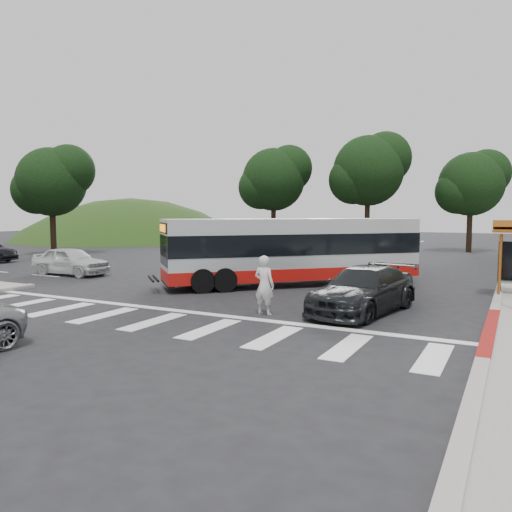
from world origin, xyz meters
The scene contains 13 objects.
ground centered at (0.00, 0.00, 0.00)m, with size 140.00×140.00×0.00m, color black.
curb_east centered at (9.00, 8.00, 0.07)m, with size 0.30×40.00×0.15m, color #9E9991.
curb_east_red centered at (9.00, -2.00, 0.08)m, with size 0.32×6.00×0.15m, color maroon.
hillside_nw centered at (-32.00, 30.00, 0.00)m, with size 44.00×44.00×10.00m, color #1A3812.
crosswalk_ladder centered at (0.00, -5.00, 0.01)m, with size 18.00×2.60×0.01m, color silver.
tree_north_a centered at (-1.92, 26.07, 6.92)m, with size 6.60×6.15×10.17m.
tree_north_b centered at (6.07, 28.06, 5.66)m, with size 5.72×5.33×8.43m.
tree_north_c centered at (-9.92, 24.06, 6.29)m, with size 6.16×5.74×9.30m.
tree_west_a centered at (-21.93, 10.06, 5.66)m, with size 5.72×5.33×8.43m.
transit_bus centered at (0.59, 4.07, 1.49)m, with size 2.51×11.56×2.99m, color silver, non-canonical shape.
pedestrian centered at (2.46, -2.50, 0.95)m, with size 0.70×0.46×1.91m, color silver.
dark_sedan centered at (5.16, -0.66, 0.74)m, with size 2.09×5.13×1.49m, color black.
west_car_white centered at (-11.08, 1.84, 0.74)m, with size 1.74×4.34×1.48m, color silver.
Camera 1 is at (9.56, -16.57, 3.27)m, focal length 35.00 mm.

